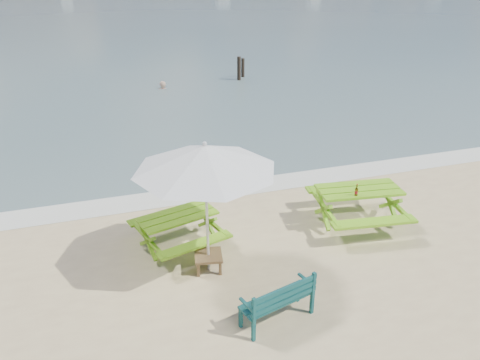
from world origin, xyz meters
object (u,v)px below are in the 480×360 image
object	(u,v)px
picnic_table_left	(179,232)
picnic_table_right	(357,207)
swimmer	(163,98)
patio_umbrella	(205,158)
side_table	(209,261)
park_bench	(277,308)
beer_bottle	(356,192)

from	to	relation	value
picnic_table_left	picnic_table_right	bearing A→B (deg)	-3.92
swimmer	picnic_table_right	bearing A→B (deg)	-81.55
picnic_table_left	patio_umbrella	xyz separation A→B (m)	(0.37, -0.93, 1.90)
picnic_table_left	side_table	distance (m)	1.02
patio_umbrella	swimmer	world-z (taller)	patio_umbrella
picnic_table_left	park_bench	world-z (taller)	park_bench
side_table	park_bench	bearing A→B (deg)	-67.38
beer_bottle	swimmer	bearing A→B (deg)	97.30
park_bench	swimmer	size ratio (longest dim) A/B	0.81
side_table	beer_bottle	distance (m)	3.38
picnic_table_left	park_bench	size ratio (longest dim) A/B	1.56
picnic_table_right	side_table	world-z (taller)	picnic_table_right
patio_umbrella	swimmer	bearing A→B (deg)	84.01
park_bench	patio_umbrella	distance (m)	2.70
side_table	picnic_table_left	bearing A→B (deg)	111.58
park_bench	beer_bottle	distance (m)	3.37
side_table	beer_bottle	size ratio (longest dim) A/B	2.28
side_table	patio_umbrella	world-z (taller)	patio_umbrella
picnic_table_right	side_table	size ratio (longest dim) A/B	3.74
park_bench	swimmer	distance (m)	15.93
picnic_table_right	beer_bottle	world-z (taller)	beer_bottle
beer_bottle	swimmer	size ratio (longest dim) A/B	0.16
picnic_table_left	park_bench	bearing A→B (deg)	-67.75
park_bench	side_table	bearing A→B (deg)	112.62
picnic_table_right	beer_bottle	distance (m)	0.64
picnic_table_left	beer_bottle	distance (m)	3.72
picnic_table_right	picnic_table_left	bearing A→B (deg)	176.08
swimmer	picnic_table_left	bearing A→B (deg)	-97.98
side_table	swimmer	distance (m)	14.32
picnic_table_left	side_table	xyz separation A→B (m)	(0.37, -0.93, -0.18)
picnic_table_left	swimmer	bearing A→B (deg)	82.02
park_bench	beer_bottle	world-z (taller)	beer_bottle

